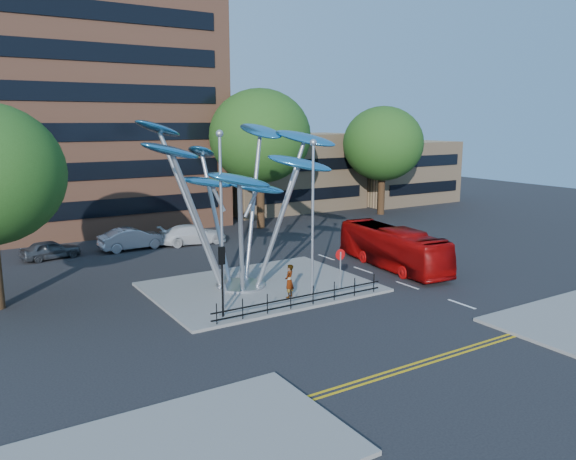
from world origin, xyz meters
TOP-DOWN VIEW (x-y plane):
  - ground at (0.00, 0.00)m, footprint 120.00×120.00m
  - traffic_island at (-1.00, 6.00)m, footprint 12.00×9.00m
  - double_yellow_near at (0.00, -6.00)m, footprint 40.00×0.12m
  - double_yellow_far at (0.00, -6.30)m, footprint 40.00×0.12m
  - brick_tower at (-6.00, 32.00)m, footprint 25.00×15.00m
  - low_building_near at (16.00, 30.00)m, footprint 15.00×8.00m
  - low_building_far at (30.00, 28.00)m, footprint 12.00×8.00m
  - tree_right at (8.00, 22.00)m, footprint 8.80×8.80m
  - tree_far at (22.00, 22.00)m, footprint 8.00×8.00m
  - leaf_sculpture at (-2.07, 6.68)m, footprint 12.72×9.54m
  - street_lamp_left at (-4.50, 3.50)m, footprint 0.36×0.36m
  - street_lamp_right at (0.50, 3.00)m, footprint 0.36×0.36m
  - traffic_light_island at (-5.00, 2.50)m, footprint 0.28×0.18m
  - no_entry_sign_island at (2.00, 2.52)m, footprint 0.60×0.10m
  - pedestrian_railing_front at (-1.00, 1.70)m, footprint 10.00×0.06m
  - red_bus at (8.50, 5.50)m, footprint 3.32×9.72m
  - pedestrian at (-0.73, 3.33)m, footprint 0.78×0.73m
  - parked_car_left at (-9.85, 19.69)m, footprint 4.07×2.15m
  - parked_car_mid at (-4.18, 19.62)m, footprint 4.93×1.89m
  - parked_car_right at (0.32, 19.00)m, footprint 5.34×2.64m

SIDE VIEW (x-z plane):
  - ground at x=0.00m, z-range 0.00..0.00m
  - double_yellow_near at x=0.00m, z-range 0.00..0.01m
  - double_yellow_far at x=0.00m, z-range 0.00..0.01m
  - traffic_island at x=-1.00m, z-range 0.00..0.15m
  - pedestrian_railing_front at x=-1.00m, z-range 0.05..1.05m
  - parked_car_left at x=-9.85m, z-range 0.00..1.32m
  - parked_car_right at x=0.32m, z-range 0.00..1.49m
  - parked_car_mid at x=-4.18m, z-range 0.00..1.60m
  - pedestrian at x=-0.73m, z-range 0.15..1.95m
  - red_bus at x=8.50m, z-range 0.00..2.65m
  - no_entry_sign_island at x=2.00m, z-range 0.59..3.04m
  - traffic_light_island at x=-5.00m, z-range 0.90..4.33m
  - low_building_far at x=30.00m, z-range 0.00..7.00m
  - low_building_near at x=16.00m, z-range 0.00..8.00m
  - street_lamp_right at x=0.50m, z-range 0.94..9.24m
  - street_lamp_left at x=-4.50m, z-range 0.96..9.76m
  - leaf_sculpture at x=-2.07m, z-range 2.12..11.63m
  - tree_far at x=22.00m, z-range 1.70..12.51m
  - tree_right at x=8.00m, z-range 1.98..14.09m
  - brick_tower at x=-6.00m, z-range 0.00..30.00m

